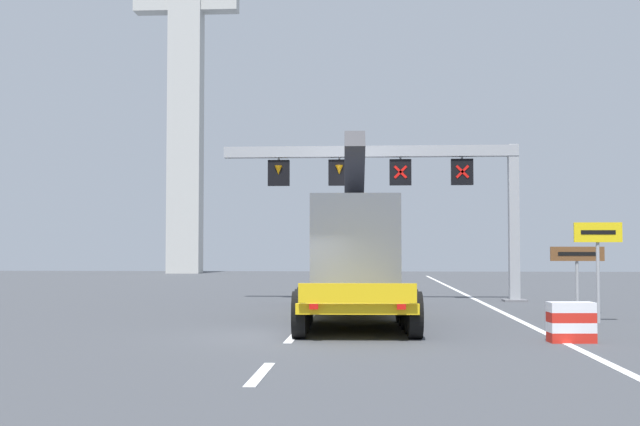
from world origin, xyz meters
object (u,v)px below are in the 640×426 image
object	(u,v)px
exit_sign_yellow	(598,247)
tourist_info_sign_brown	(577,262)
bridge_pylon_distant	(186,51)
heavy_haul_truck_yellow	(353,252)
overhead_lane_gantry	(404,174)
crash_barrier_striped	(571,322)

from	to	relation	value
exit_sign_yellow	tourist_info_sign_brown	xyz separation A→B (m)	(0.12, 2.85, -0.46)
tourist_info_sign_brown	bridge_pylon_distant	xyz separation A→B (m)	(-22.42, 42.59, 17.47)
heavy_haul_truck_yellow	tourist_info_sign_brown	bearing A→B (deg)	-0.67
overhead_lane_gantry	tourist_info_sign_brown	bearing A→B (deg)	-51.31
exit_sign_yellow	heavy_haul_truck_yellow	bearing A→B (deg)	157.26
tourist_info_sign_brown	crash_barrier_striped	xyz separation A→B (m)	(-2.08, -7.79, -1.22)
tourist_info_sign_brown	crash_barrier_striped	bearing A→B (deg)	-104.97
heavy_haul_truck_yellow	exit_sign_yellow	distance (m)	7.60
exit_sign_yellow	overhead_lane_gantry	bearing A→B (deg)	118.54
crash_barrier_striped	heavy_haul_truck_yellow	bearing A→B (deg)	122.65
heavy_haul_truck_yellow	tourist_info_sign_brown	size ratio (longest dim) A/B	6.54
heavy_haul_truck_yellow	tourist_info_sign_brown	distance (m)	7.14
overhead_lane_gantry	bridge_pylon_distant	distance (m)	42.36
overhead_lane_gantry	bridge_pylon_distant	xyz separation A→B (m)	(-17.20, 36.07, 14.06)
heavy_haul_truck_yellow	exit_sign_yellow	size ratio (longest dim) A/B	4.97
tourist_info_sign_brown	crash_barrier_striped	distance (m)	8.16
overhead_lane_gantry	heavy_haul_truck_yellow	distance (m)	7.39
heavy_haul_truck_yellow	crash_barrier_striped	distance (m)	9.48
heavy_haul_truck_yellow	crash_barrier_striped	bearing A→B (deg)	-57.35
exit_sign_yellow	tourist_info_sign_brown	world-z (taller)	exit_sign_yellow
exit_sign_yellow	crash_barrier_striped	distance (m)	5.57
exit_sign_yellow	bridge_pylon_distant	xyz separation A→B (m)	(-22.29, 45.44, 17.01)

